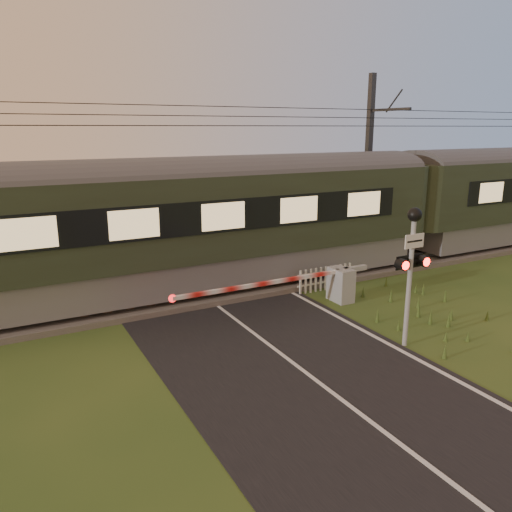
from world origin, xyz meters
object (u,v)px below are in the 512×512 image
train (403,204)px  catenary_mast (369,161)px  picket_fence (326,278)px  boom_gate (333,284)px  crossing_signal (412,253)px

train → catenary_mast: size_ratio=5.87×
picket_fence → catenary_mast: bearing=38.6°
train → boom_gate: train is taller
boom_gate → picket_fence: boom_gate is taller
boom_gate → crossing_signal: bearing=-95.4°
boom_gate → catenary_mast: catenary_mast is taller
train → crossing_signal: size_ratio=12.63×
boom_gate → picket_fence: 1.26m
train → picket_fence: size_ratio=20.03×
picket_fence → catenary_mast: size_ratio=0.29×
train → boom_gate: (-5.71, -3.02, -1.78)m
boom_gate → crossing_signal: (-0.33, -3.54, 1.85)m
train → catenary_mast: bearing=89.9°
boom_gate → picket_fence: size_ratio=2.98×
catenary_mast → crossing_signal: bearing=-124.5°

